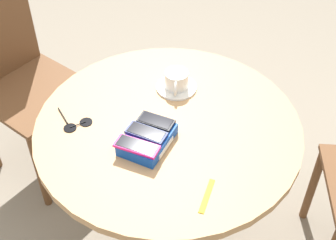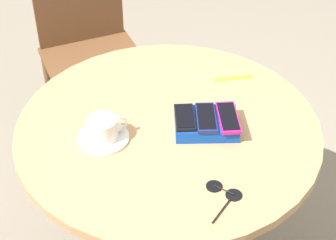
{
  "view_description": "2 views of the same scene",
  "coord_description": "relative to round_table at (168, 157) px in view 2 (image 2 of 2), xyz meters",
  "views": [
    {
      "loc": [
        -1.05,
        -0.5,
        1.83
      ],
      "look_at": [
        0.0,
        0.0,
        0.74
      ],
      "focal_mm": 50.0,
      "sensor_mm": 36.0,
      "label": 1
    },
    {
      "loc": [
        0.04,
        1.29,
        1.8
      ],
      "look_at": [
        0.0,
        0.0,
        0.74
      ],
      "focal_mm": 60.0,
      "sensor_mm": 36.0,
      "label": 2
    }
  ],
  "objects": [
    {
      "name": "round_table",
      "position": [
        0.0,
        0.0,
        0.0
      ],
      "size": [
        0.92,
        0.92,
        0.72
      ],
      "color": "#2D2D2D",
      "rests_on": "ground_plane"
    },
    {
      "name": "saucer",
      "position": [
        0.19,
        0.06,
        0.13
      ],
      "size": [
        0.15,
        0.15,
        0.01
      ],
      "primitive_type": "cylinder",
      "color": "silver",
      "rests_on": "round_table"
    },
    {
      "name": "coffee_cup",
      "position": [
        0.19,
        0.06,
        0.17
      ],
      "size": [
        0.12,
        0.09,
        0.06
      ],
      "color": "silver",
      "rests_on": "saucer"
    },
    {
      "name": "phone_magenta",
      "position": [
        -0.18,
        0.02,
        0.18
      ],
      "size": [
        0.06,
        0.14,
        0.01
      ],
      "color": "#D11975",
      "rests_on": "phone_box"
    },
    {
      "name": "lanyard_strap",
      "position": [
        -0.23,
        -0.24,
        0.13
      ],
      "size": [
        0.13,
        0.03,
        0.0
      ],
      "primitive_type": "cube",
      "rotation": [
        0.0,
        0.0,
        0.12
      ],
      "color": "yellow",
      "rests_on": "round_table"
    },
    {
      "name": "chair_near_window",
      "position": [
        0.31,
        -0.82,
        -0.13
      ],
      "size": [
        0.53,
        0.53,
        0.86
      ],
      "color": "brown",
      "rests_on": "ground_plane"
    },
    {
      "name": "phone_box",
      "position": [
        -0.11,
        0.02,
        0.15
      ],
      "size": [
        0.19,
        0.14,
        0.04
      ],
      "color": "#0F42AD",
      "rests_on": "round_table"
    },
    {
      "name": "sunglasses",
      "position": [
        -0.14,
        0.28,
        0.13
      ],
      "size": [
        0.09,
        0.15,
        0.01
      ],
      "color": "black",
      "rests_on": "round_table"
    },
    {
      "name": "phone_navy",
      "position": [
        -0.11,
        0.02,
        0.18
      ],
      "size": [
        0.06,
        0.13,
        0.01
      ],
      "color": "navy",
      "rests_on": "phone_box"
    },
    {
      "name": "phone_black",
      "position": [
        -0.05,
        0.02,
        0.18
      ],
      "size": [
        0.06,
        0.12,
        0.01
      ],
      "color": "black",
      "rests_on": "phone_box"
    }
  ]
}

